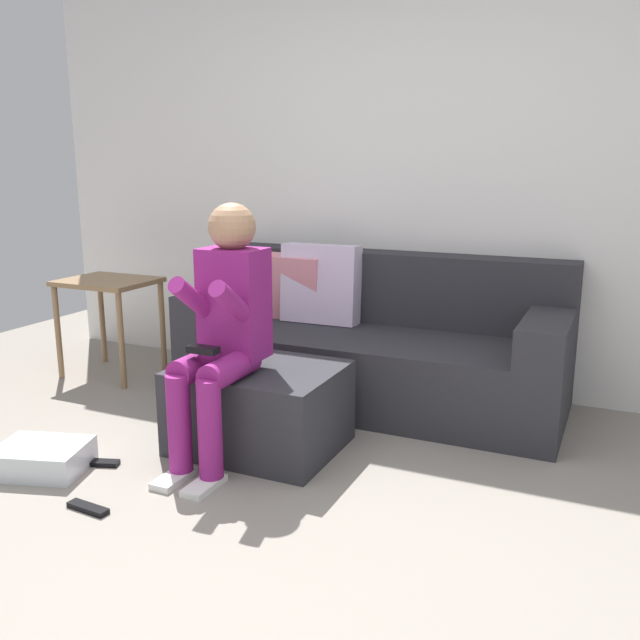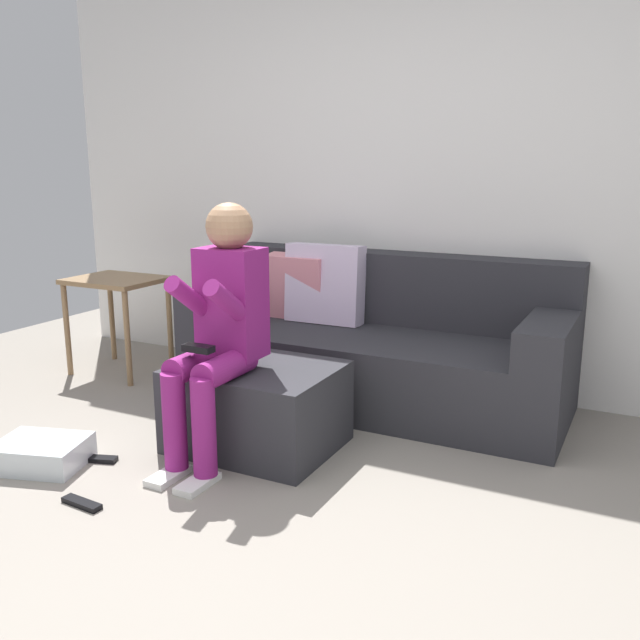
# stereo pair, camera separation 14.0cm
# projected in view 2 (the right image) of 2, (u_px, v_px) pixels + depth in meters

# --- Properties ---
(ground_plane) EXTENTS (6.92, 6.92, 0.00)m
(ground_plane) POSITION_uv_depth(u_px,v_px,m) (200.00, 574.00, 2.30)
(ground_plane) COLOR gray
(wall_back) EXTENTS (5.32, 0.10, 2.54)m
(wall_back) POSITION_uv_depth(u_px,v_px,m) (428.00, 178.00, 4.03)
(wall_back) COLOR white
(wall_back) RESTS_ON ground_plane
(couch_sectional) EXTENTS (2.16, 0.87, 0.89)m
(couch_sectional) POSITION_uv_depth(u_px,v_px,m) (374.00, 345.00, 3.95)
(couch_sectional) COLOR #2D2D33
(couch_sectional) RESTS_ON ground_plane
(ottoman) EXTENTS (0.76, 0.60, 0.41)m
(ottoman) POSITION_uv_depth(u_px,v_px,m) (257.00, 406.00, 3.30)
(ottoman) COLOR #2D2D33
(ottoman) RESTS_ON ground_plane
(person_seated) EXTENTS (0.29, 0.63, 1.19)m
(person_seated) POSITION_uv_depth(u_px,v_px,m) (220.00, 321.00, 3.08)
(person_seated) COLOR #8C1E72
(person_seated) RESTS_ON ground_plane
(storage_bin) EXTENTS (0.46, 0.40, 0.12)m
(storage_bin) POSITION_uv_depth(u_px,v_px,m) (41.00, 453.00, 3.11)
(storage_bin) COLOR silver
(storage_bin) RESTS_ON ground_plane
(side_table) EXTENTS (0.57, 0.46, 0.63)m
(side_table) POSITION_uv_depth(u_px,v_px,m) (117.00, 294.00, 4.41)
(side_table) COLOR olive
(side_table) RESTS_ON ground_plane
(remote_near_ottoman) EXTENTS (0.19, 0.06, 0.02)m
(remote_near_ottoman) POSITION_uv_depth(u_px,v_px,m) (82.00, 503.00, 2.75)
(remote_near_ottoman) COLOR black
(remote_near_ottoman) RESTS_ON ground_plane
(remote_by_storage_bin) EXTENTS (0.21, 0.12, 0.02)m
(remote_by_storage_bin) POSITION_uv_depth(u_px,v_px,m) (96.00, 459.00, 3.17)
(remote_by_storage_bin) COLOR black
(remote_by_storage_bin) RESTS_ON ground_plane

